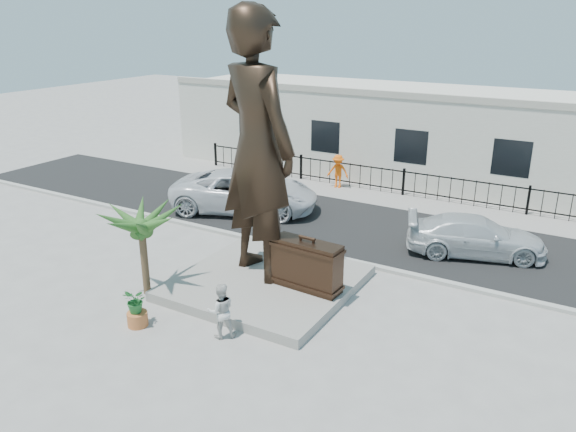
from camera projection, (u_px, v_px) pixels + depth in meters
name	position (u px, v px, depth m)	size (l,w,h in m)	color
ground	(253.00, 311.00, 16.14)	(100.00, 100.00, 0.00)	#9E9991
street	(363.00, 226.00, 22.65)	(40.00, 7.00, 0.01)	black
curb	(324.00, 255.00, 19.78)	(40.00, 0.25, 0.12)	#A5A399
far_sidewalk	(397.00, 199.00, 25.90)	(40.00, 2.50, 0.02)	#9E9991
plinth	(266.00, 283.00, 17.54)	(5.20, 5.20, 0.30)	gray
fence	(403.00, 183.00, 26.35)	(22.00, 0.10, 1.20)	black
building	(432.00, 134.00, 29.23)	(28.00, 7.00, 4.40)	silver
statue	(258.00, 147.00, 16.64)	(2.95, 1.94, 8.09)	black
suitcase	(307.00, 265.00, 16.64)	(2.12, 0.68, 1.50)	black
tourist	(221.00, 311.00, 14.63)	(0.74, 0.58, 1.53)	silver
car_white	(245.00, 192.00, 24.14)	(2.88, 6.25, 1.74)	silver
car_silver	(476.00, 236.00, 19.74)	(1.94, 4.76, 1.38)	silver
worker	(338.00, 171.00, 27.41)	(1.06, 0.61, 1.64)	#FE610D
palm_tree	(148.00, 293.00, 17.22)	(1.80, 1.80, 3.20)	#29541E
planter	(138.00, 319.00, 15.34)	(0.56, 0.56, 0.40)	#B96331
shrub	(136.00, 301.00, 15.16)	(0.64, 0.55, 0.71)	#206529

